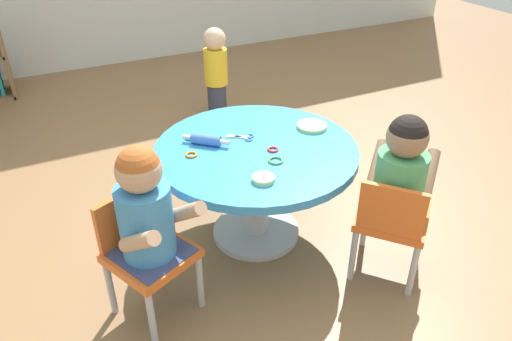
{
  "coord_description": "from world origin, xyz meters",
  "views": [
    {
      "loc": [
        -0.87,
        -1.77,
        1.6
      ],
      "look_at": [
        0.0,
        0.0,
        0.38
      ],
      "focal_mm": 34.17,
      "sensor_mm": 36.0,
      "label": 1
    }
  ],
  "objects_px": {
    "child_chair_right": "(392,220)",
    "rolling_pin": "(206,140)",
    "craft_scissors": "(244,137)",
    "craft_table": "(256,168)",
    "seated_child_left": "(145,208)",
    "child_chair_left": "(145,250)",
    "seated_child_right": "(401,172)",
    "toddler_standing": "(216,71)"
  },
  "relations": [
    {
      "from": "child_chair_right",
      "to": "rolling_pin",
      "type": "xyz_separation_m",
      "value": [
        -0.6,
        0.64,
        0.23
      ]
    },
    {
      "from": "craft_scissors",
      "to": "rolling_pin",
      "type": "bearing_deg",
      "value": 174.55
    },
    {
      "from": "craft_table",
      "to": "seated_child_left",
      "type": "distance_m",
      "value": 0.67
    },
    {
      "from": "seated_child_left",
      "to": "rolling_pin",
      "type": "xyz_separation_m",
      "value": [
        0.4,
        0.4,
        0.0
      ]
    },
    {
      "from": "seated_child_left",
      "to": "craft_scissors",
      "type": "height_order",
      "value": "seated_child_left"
    },
    {
      "from": "child_chair_left",
      "to": "seated_child_right",
      "type": "height_order",
      "value": "seated_child_right"
    },
    {
      "from": "child_chair_right",
      "to": "toddler_standing",
      "type": "distance_m",
      "value": 1.93
    },
    {
      "from": "craft_table",
      "to": "toddler_standing",
      "type": "xyz_separation_m",
      "value": [
        0.37,
        1.41,
        -0.04
      ]
    },
    {
      "from": "craft_table",
      "to": "child_chair_right",
      "type": "relative_size",
      "value": 1.78
    },
    {
      "from": "craft_table",
      "to": "craft_scissors",
      "type": "distance_m",
      "value": 0.16
    },
    {
      "from": "seated_child_left",
      "to": "child_chair_left",
      "type": "bearing_deg",
      "value": 114.29
    },
    {
      "from": "craft_table",
      "to": "child_chair_right",
      "type": "distance_m",
      "value": 0.66
    },
    {
      "from": "craft_table",
      "to": "child_chair_left",
      "type": "bearing_deg",
      "value": -158.74
    },
    {
      "from": "toddler_standing",
      "to": "child_chair_right",
      "type": "bearing_deg",
      "value": -88.89
    },
    {
      "from": "child_chair_left",
      "to": "toddler_standing",
      "type": "xyz_separation_m",
      "value": [
        0.98,
        1.64,
        0.05
      ]
    },
    {
      "from": "child_chair_right",
      "to": "rolling_pin",
      "type": "distance_m",
      "value": 0.91
    },
    {
      "from": "craft_scissors",
      "to": "child_chair_right",
      "type": "bearing_deg",
      "value": -56.62
    },
    {
      "from": "child_chair_left",
      "to": "rolling_pin",
      "type": "relative_size",
      "value": 2.88
    },
    {
      "from": "craft_table",
      "to": "seated_child_left",
      "type": "xyz_separation_m",
      "value": [
        -0.6,
        -0.27,
        0.13
      ]
    },
    {
      "from": "craft_table",
      "to": "toddler_standing",
      "type": "relative_size",
      "value": 1.42
    },
    {
      "from": "seated_child_left",
      "to": "craft_scissors",
      "type": "bearing_deg",
      "value": 33.14
    },
    {
      "from": "craft_table",
      "to": "seated_child_left",
      "type": "relative_size",
      "value": 1.87
    },
    {
      "from": "seated_child_left",
      "to": "seated_child_right",
      "type": "xyz_separation_m",
      "value": [
        1.03,
        -0.22,
        0.0
      ]
    },
    {
      "from": "seated_child_left",
      "to": "child_chair_right",
      "type": "bearing_deg",
      "value": -13.74
    },
    {
      "from": "seated_child_right",
      "to": "craft_scissors",
      "type": "height_order",
      "value": "seated_child_right"
    },
    {
      "from": "seated_child_left",
      "to": "seated_child_right",
      "type": "relative_size",
      "value": 1.0
    },
    {
      "from": "craft_table",
      "to": "craft_scissors",
      "type": "relative_size",
      "value": 6.84
    },
    {
      "from": "craft_scissors",
      "to": "seated_child_left",
      "type": "bearing_deg",
      "value": -146.86
    },
    {
      "from": "seated_child_right",
      "to": "child_chair_left",
      "type": "bearing_deg",
      "value": 166.32
    },
    {
      "from": "rolling_pin",
      "to": "craft_scissors",
      "type": "relative_size",
      "value": 1.34
    },
    {
      "from": "craft_table",
      "to": "rolling_pin",
      "type": "xyz_separation_m",
      "value": [
        -0.2,
        0.13,
        0.14
      ]
    },
    {
      "from": "seated_child_left",
      "to": "rolling_pin",
      "type": "distance_m",
      "value": 0.56
    },
    {
      "from": "child_chair_left",
      "to": "rolling_pin",
      "type": "height_order",
      "value": "rolling_pin"
    },
    {
      "from": "child_chair_right",
      "to": "craft_scissors",
      "type": "height_order",
      "value": "child_chair_right"
    },
    {
      "from": "child_chair_left",
      "to": "toddler_standing",
      "type": "distance_m",
      "value": 1.91
    },
    {
      "from": "rolling_pin",
      "to": "craft_scissors",
      "type": "distance_m",
      "value": 0.19
    },
    {
      "from": "child_chair_left",
      "to": "child_chair_right",
      "type": "relative_size",
      "value": 1.0
    },
    {
      "from": "craft_table",
      "to": "seated_child_right",
      "type": "bearing_deg",
      "value": -48.68
    },
    {
      "from": "seated_child_right",
      "to": "child_chair_right",
      "type": "bearing_deg",
      "value": -139.13
    },
    {
      "from": "rolling_pin",
      "to": "toddler_standing",
      "type": "bearing_deg",
      "value": 66.24
    },
    {
      "from": "seated_child_left",
      "to": "toddler_standing",
      "type": "bearing_deg",
      "value": 60.21
    },
    {
      "from": "craft_table",
      "to": "child_chair_left",
      "type": "distance_m",
      "value": 0.66
    }
  ]
}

